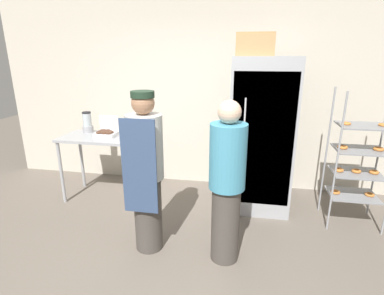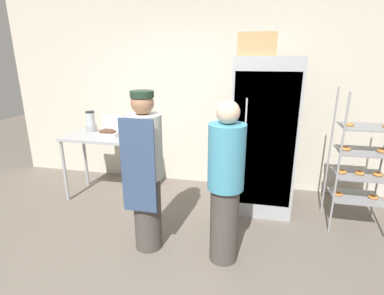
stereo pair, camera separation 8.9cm
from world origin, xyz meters
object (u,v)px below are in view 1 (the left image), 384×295
at_px(donut_box, 106,133).
at_px(cardboard_storage_box, 255,45).
at_px(refrigerator, 261,136).
at_px(person_baker, 146,172).
at_px(person_customer, 227,184).
at_px(baking_rack, 358,161).
at_px(blender_pitcher, 87,123).

bearing_deg(donut_box, cardboard_storage_box, 1.47).
xyz_separation_m(refrigerator, person_baker, (-1.14, -1.16, -0.12)).
height_order(donut_box, person_customer, person_customer).
height_order(baking_rack, donut_box, baking_rack).
height_order(refrigerator, baking_rack, refrigerator).
xyz_separation_m(donut_box, person_customer, (1.71, -1.07, -0.14)).
relative_size(refrigerator, baking_rack, 1.21).
bearing_deg(person_customer, person_baker, 177.74).
relative_size(donut_box, cardboard_storage_box, 0.63).
bearing_deg(refrigerator, blender_pitcher, 179.29).
relative_size(refrigerator, blender_pitcher, 6.67).
bearing_deg(baking_rack, refrigerator, 167.88).
bearing_deg(person_baker, donut_box, 131.47).
xyz_separation_m(baking_rack, cardboard_storage_box, (-1.24, 0.16, 1.29)).
height_order(refrigerator, person_baker, refrigerator).
height_order(person_baker, person_customer, person_baker).
distance_m(refrigerator, cardboard_storage_box, 1.11).
distance_m(blender_pitcher, person_baker, 1.75).
height_order(cardboard_storage_box, person_customer, cardboard_storage_box).
bearing_deg(person_customer, blender_pitcher, 149.30).
bearing_deg(baking_rack, cardboard_storage_box, 172.73).
bearing_deg(blender_pitcher, refrigerator, -0.71).
relative_size(baking_rack, cardboard_storage_box, 3.68).
distance_m(refrigerator, person_customer, 1.25).
xyz_separation_m(refrigerator, baking_rack, (1.10, -0.24, -0.19)).
relative_size(person_baker, person_customer, 1.03).
bearing_deg(blender_pitcher, cardboard_storage_box, -2.73).
distance_m(refrigerator, blender_pitcher, 2.40).
bearing_deg(person_baker, cardboard_storage_box, 47.45).
bearing_deg(refrigerator, donut_box, -176.46).
relative_size(blender_pitcher, cardboard_storage_box, 0.67).
bearing_deg(blender_pitcher, baking_rack, -4.34).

